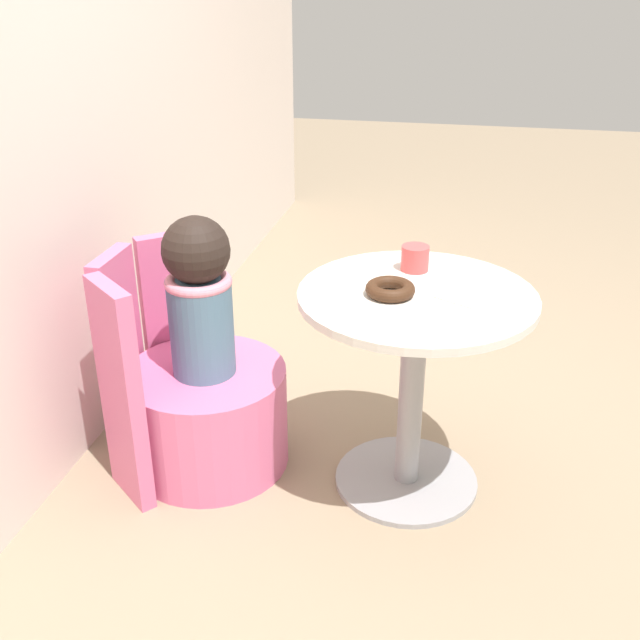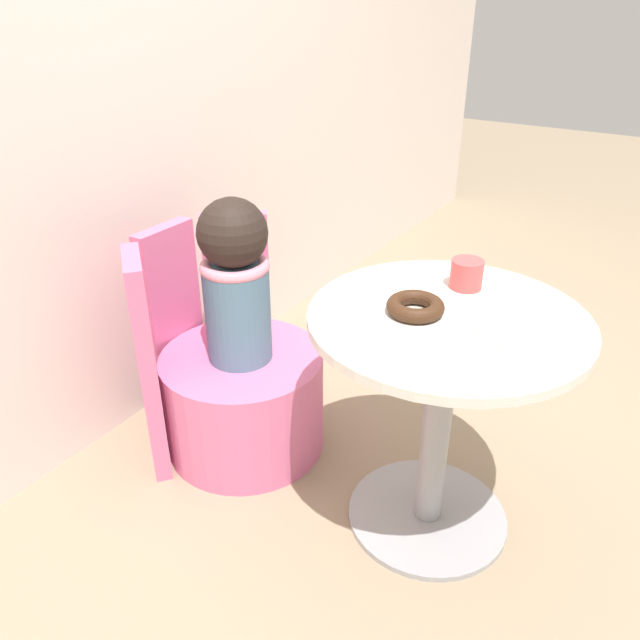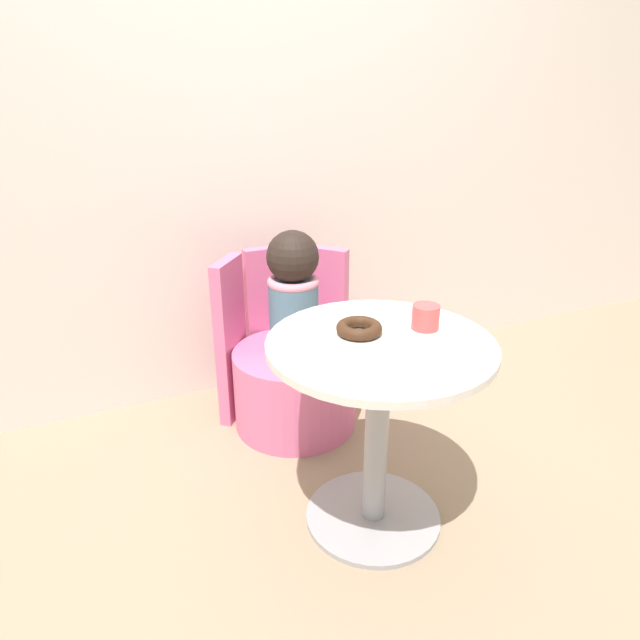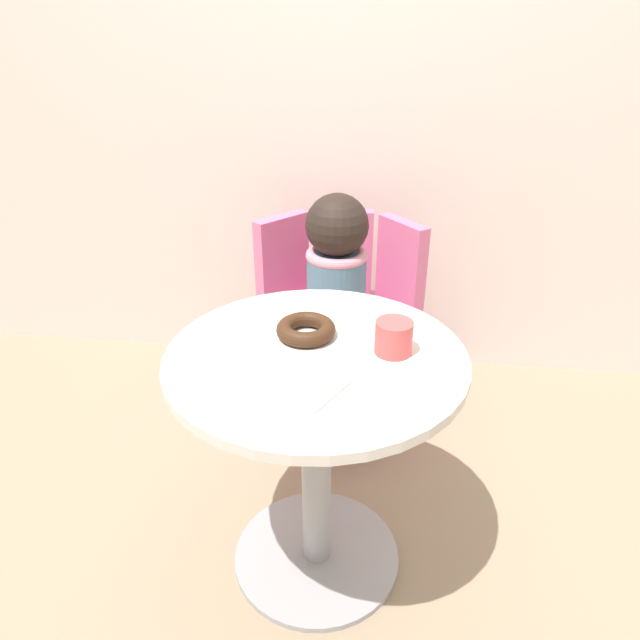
% 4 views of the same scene
% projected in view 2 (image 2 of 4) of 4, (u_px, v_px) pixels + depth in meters
% --- Properties ---
extents(ground_plane, '(12.00, 12.00, 0.00)m').
position_uv_depth(ground_plane, '(423.00, 522.00, 1.82)').
color(ground_plane, gray).
extents(back_wall, '(6.00, 0.06, 2.40)m').
position_uv_depth(back_wall, '(93.00, 56.00, 1.78)').
color(back_wall, silver).
rests_on(back_wall, ground_plane).
extents(round_table, '(0.69, 0.69, 0.67)m').
position_uv_depth(round_table, '(440.00, 384.00, 1.61)').
color(round_table, '#99999E').
rests_on(round_table, ground_plane).
extents(tub_chair, '(0.52, 0.52, 0.34)m').
position_uv_depth(tub_chair, '(244.00, 401.00, 2.05)').
color(tub_chair, '#DB6693').
rests_on(tub_chair, ground_plane).
extents(booth_backrest, '(0.62, 0.23, 0.72)m').
position_uv_depth(booth_backrest, '(189.00, 334.00, 2.07)').
color(booth_backrest, '#DB6693').
rests_on(booth_backrest, ground_plane).
extents(child_figure, '(0.21, 0.21, 0.51)m').
position_uv_depth(child_figure, '(236.00, 280.00, 1.85)').
color(child_figure, slate).
rests_on(child_figure, tub_chair).
extents(donut, '(0.14, 0.14, 0.04)m').
position_uv_depth(donut, '(415.00, 306.00, 1.52)').
color(donut, '#3D2314').
rests_on(donut, round_table).
extents(cup, '(0.09, 0.09, 0.08)m').
position_uv_depth(cup, '(467.00, 274.00, 1.64)').
color(cup, '#DB4C4C').
rests_on(cup, round_table).
extents(paper_napkin, '(0.18, 0.18, 0.01)m').
position_uv_depth(paper_napkin, '(504.00, 329.00, 1.45)').
color(paper_napkin, silver).
rests_on(paper_napkin, round_table).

